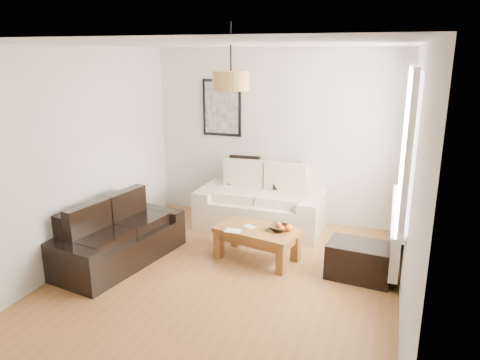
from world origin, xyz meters
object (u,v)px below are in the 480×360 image
(loveseat_cream, at_px, (261,198))
(sofa_leather, at_px, (118,233))
(ottoman, at_px, (360,261))
(coffee_table, at_px, (257,244))

(loveseat_cream, relative_size, sofa_leather, 1.07)
(ottoman, bearing_deg, loveseat_cream, 142.95)
(loveseat_cream, bearing_deg, ottoman, -36.01)
(loveseat_cream, xyz_separation_m, ottoman, (1.53, -1.15, -0.24))
(sofa_leather, bearing_deg, ottoman, -69.85)
(loveseat_cream, xyz_separation_m, sofa_leather, (-1.35, -1.68, -0.08))
(ottoman, bearing_deg, coffee_table, 176.51)
(coffee_table, height_order, ottoman, ottoman)
(sofa_leather, relative_size, coffee_table, 1.69)
(coffee_table, distance_m, ottoman, 1.26)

